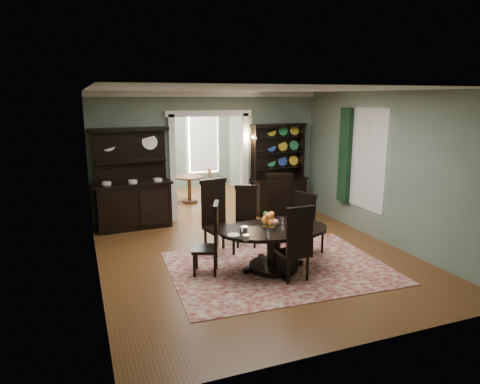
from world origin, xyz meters
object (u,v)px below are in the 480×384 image
object	(u,v)px
welsh_dresser	(278,181)
parlor_table	(189,185)
sideboard	(133,194)
dining_table	(274,241)

from	to	relation	value
welsh_dresser	parlor_table	distance (m)	2.62
sideboard	parlor_table	world-z (taller)	sideboard
welsh_dresser	parlor_table	bearing A→B (deg)	130.90
dining_table	welsh_dresser	bearing A→B (deg)	67.22
dining_table	welsh_dresser	size ratio (longest dim) A/B	0.87
dining_table	sideboard	world-z (taller)	sideboard
dining_table	welsh_dresser	distance (m)	3.74
dining_table	parlor_table	world-z (taller)	dining_table
sideboard	parlor_table	bearing A→B (deg)	43.14
parlor_table	sideboard	bearing A→B (deg)	-133.33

